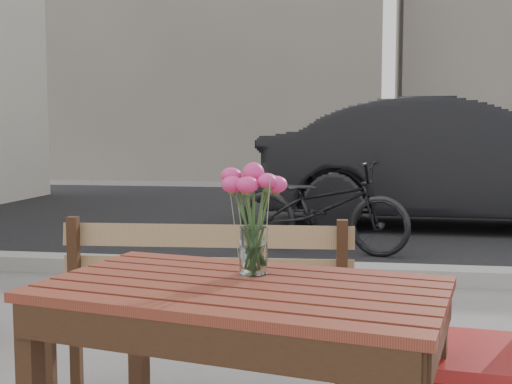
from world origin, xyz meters
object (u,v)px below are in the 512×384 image
main_vase (253,205)px  bicycle (322,207)px  main_table (242,323)px  parked_car (456,164)px  red_chair (496,336)px

main_vase → bicycle: 4.09m
main_table → parked_car: size_ratio=0.27×
red_chair → parked_car: 5.87m
red_chair → bicycle: same height
main_table → red_chair: red_chair is taller
bicycle → parked_car: bearing=-24.3°
bicycle → main_table: bearing=-166.3°
parked_car → bicycle: (-1.46, -1.87, -0.32)m
main_table → red_chair: 0.79m
parked_car → red_chair: bearing=174.8°
main_vase → bicycle: main_vase is taller
red_chair → main_vase: size_ratio=2.55×
parked_car → main_vase: bearing=168.0°
red_chair → bicycle: size_ratio=0.53×
main_vase → main_table: bearing=-94.6°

